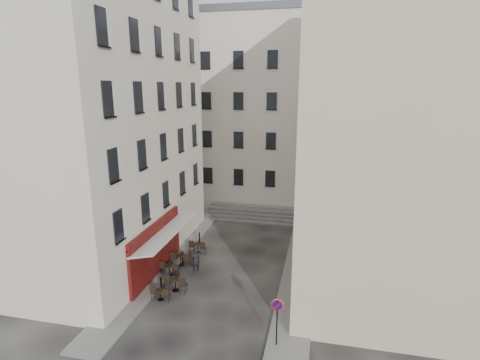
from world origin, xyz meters
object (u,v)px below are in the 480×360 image
(bistro_table_b, at_px, (176,283))
(bistro_table_a, at_px, (161,294))
(pedestrian, at_px, (196,260))
(no_parking_sign, at_px, (277,314))

(bistro_table_b, bearing_deg, bistro_table_a, -112.96)
(bistro_table_b, height_order, pedestrian, pedestrian)
(no_parking_sign, xyz_separation_m, bistro_table_a, (-6.88, 2.48, -1.34))
(no_parking_sign, bearing_deg, pedestrian, 129.31)
(bistro_table_a, distance_m, bistro_table_b, 1.20)
(bistro_table_a, height_order, pedestrian, pedestrian)
(no_parking_sign, relative_size, bistro_table_b, 1.73)
(no_parking_sign, bearing_deg, bistro_table_a, 154.98)
(bistro_table_a, relative_size, bistro_table_b, 0.80)
(bistro_table_a, distance_m, pedestrian, 3.80)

